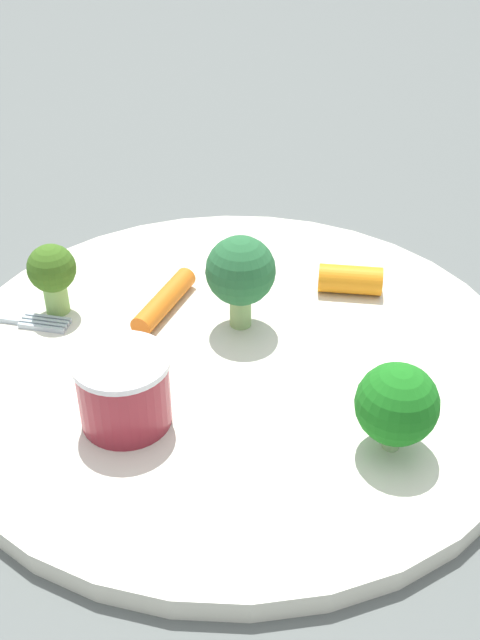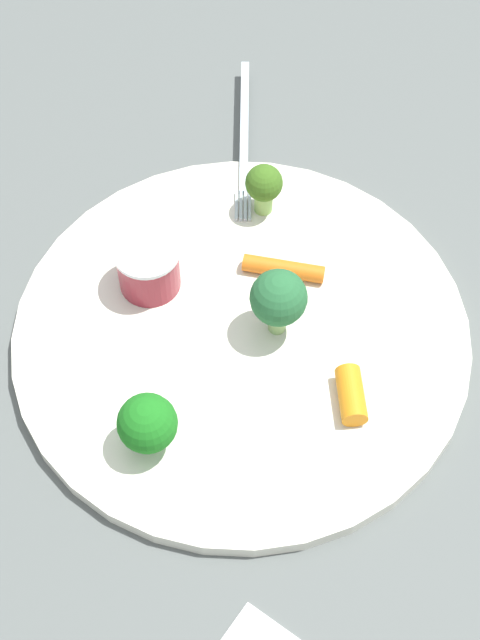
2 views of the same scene
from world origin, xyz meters
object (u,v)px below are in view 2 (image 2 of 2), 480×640
carrot_stick_0 (283,269)px  fork (244,140)px  plate (241,334)px  broccoli_floret_1 (264,186)px  carrot_stick_1 (351,395)px  sauce_cup (148,267)px  broccoli_floret_2 (279,299)px  broccoli_floret_0 (147,424)px

carrot_stick_0 → fork: 0.14m
plate → broccoli_floret_1: bearing=-56.5°
plate → carrot_stick_1: 0.09m
sauce_cup → broccoli_floret_1: (-0.01, -0.11, 0.01)m
plate → broccoli_floret_2: size_ratio=5.72×
sauce_cup → carrot_stick_0: size_ratio=0.78×
carrot_stick_0 → fork: bearing=-35.9°
plate → carrot_stick_0: 0.06m
carrot_stick_0 → sauce_cup: bearing=47.2°
sauce_cup → carrot_stick_1: (-0.17, -0.02, -0.01)m
plate → carrot_stick_0: bearing=-79.9°
plate → sauce_cup: size_ratio=6.90×
carrot_stick_1 → broccoli_floret_1: bearing=-29.5°
broccoli_floret_2 → fork: 0.18m
broccoli_floret_2 → fork: size_ratio=0.41×
sauce_cup → broccoli_floret_2: broccoli_floret_2 is taller
broccoli_floret_1 → plate: bearing=123.5°
broccoli_floret_2 → carrot_stick_1: bearing=171.1°
carrot_stick_1 → carrot_stick_0: bearing=-26.3°
broccoli_floret_1 → carrot_stick_1: broccoli_floret_1 is taller
sauce_cup → carrot_stick_0: 0.10m
sauce_cup → fork: size_ratio=0.34×
plate → broccoli_floret_1: (0.06, -0.09, 0.03)m
sauce_cup → carrot_stick_0: (-0.07, -0.07, -0.01)m
carrot_stick_1 → fork: carrot_stick_1 is taller
broccoli_floret_1 → fork: (0.06, -0.04, -0.03)m
plate → broccoli_floret_2: 0.05m
broccoli_floret_1 → broccoli_floret_2: bearing=136.4°
plate → broccoli_floret_0: broccoli_floret_0 is taller
broccoli_floret_2 → carrot_stick_1: 0.08m
carrot_stick_1 → broccoli_floret_2: bearing=-8.9°
sauce_cup → broccoli_floret_2: (-0.09, -0.03, 0.02)m
sauce_cup → broccoli_floret_2: bearing=-160.9°
plate → carrot_stick_0: carrot_stick_0 is taller
plate → broccoli_floret_2: (-0.02, -0.02, 0.04)m
broccoli_floret_1 → sauce_cup: bearing=82.5°
broccoli_floret_1 → carrot_stick_1: 0.18m
carrot_stick_1 → fork: 0.25m
plate → sauce_cup: 0.08m
plate → fork: size_ratio=2.32×
broccoli_floret_0 → broccoli_floret_1: bearing=-68.7°
broccoli_floret_1 → carrot_stick_0: (-0.05, 0.04, -0.02)m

